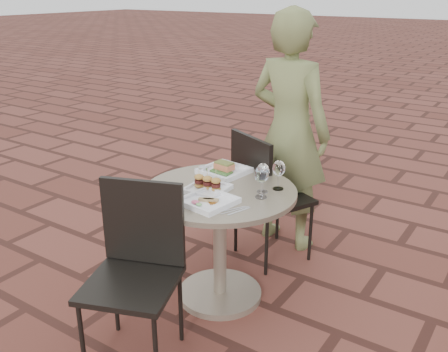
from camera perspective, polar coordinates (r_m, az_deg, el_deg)
The scene contains 13 objects.
ground at distance 3.33m, azimuth -0.82°, elevation -12.56°, with size 60.00×60.00×0.00m, color brown.
cafe_table at distance 3.01m, azimuth -0.48°, elevation -5.88°, with size 0.90×0.90×0.73m.
chair_far at distance 3.41m, azimuth 4.48°, elevation -1.37°, with size 0.58×0.58×0.93m.
chair_near at distance 2.60m, azimuth -9.92°, elevation -9.15°, with size 0.57×0.57×0.93m.
diner at distance 3.61m, azimuth 7.50°, elevation 5.02°, with size 0.63×0.41×1.72m, color olive.
plate_salmon at distance 3.15m, azimuth 0.01°, elevation 0.70°, with size 0.30×0.30×0.07m.
plate_sliders at distance 2.87m, azimuth -1.90°, elevation -1.14°, with size 0.23×0.23×0.14m.
plate_tuna at distance 2.71m, azimuth -1.83°, elevation -2.86°, with size 0.29×0.29×0.03m.
wine_glass_right at distance 2.75m, azimuth 4.32°, elevation 0.11°, with size 0.08×0.08×0.19m.
wine_glass_mid at distance 2.83m, azimuth 4.46°, elevation 0.47°, with size 0.07×0.07×0.18m.
wine_glass_far at distance 2.88m, azimuth 6.29°, elevation 0.81°, with size 0.07×0.07×0.18m.
steel_ramekin at distance 3.14m, azimuth -2.42°, elevation 0.67°, with size 0.06×0.06×0.04m, color silver.
cutlery_set at distance 2.63m, azimuth 1.31°, elevation -3.95°, with size 0.08×0.18×0.00m, color silver, non-canonical shape.
Camera 1 is at (1.58, -2.29, 1.84)m, focal length 40.00 mm.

